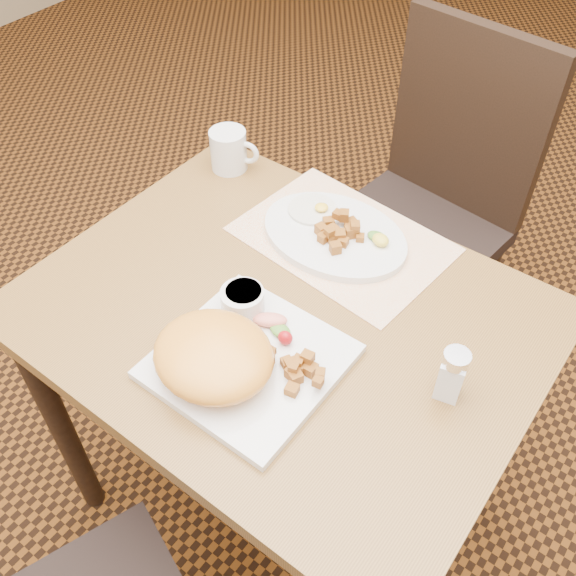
{
  "coord_description": "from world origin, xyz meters",
  "views": [
    {
      "loc": [
        0.47,
        -0.61,
        1.61
      ],
      "look_at": [
        0.02,
        -0.0,
        0.82
      ],
      "focal_mm": 40.0,
      "sensor_mm": 36.0,
      "label": 1
    }
  ],
  "objects_px": {
    "coffee_mug": "(230,150)",
    "salt_shaker": "(452,374)",
    "plate_oval": "(334,235)",
    "chair_far": "(432,197)",
    "table": "(283,348)",
    "plate_square": "(249,362)"
  },
  "relations": [
    {
      "from": "chair_far",
      "to": "plate_oval",
      "type": "bearing_deg",
      "value": 97.21
    },
    {
      "from": "plate_square",
      "to": "plate_oval",
      "type": "bearing_deg",
      "value": 100.31
    },
    {
      "from": "coffee_mug",
      "to": "plate_square",
      "type": "bearing_deg",
      "value": -46.29
    },
    {
      "from": "chair_far",
      "to": "salt_shaker",
      "type": "height_order",
      "value": "chair_far"
    },
    {
      "from": "chair_far",
      "to": "salt_shaker",
      "type": "bearing_deg",
      "value": 123.7
    },
    {
      "from": "coffee_mug",
      "to": "salt_shaker",
      "type": "bearing_deg",
      "value": -20.91
    },
    {
      "from": "chair_far",
      "to": "plate_square",
      "type": "height_order",
      "value": "chair_far"
    },
    {
      "from": "plate_oval",
      "to": "coffee_mug",
      "type": "distance_m",
      "value": 0.33
    },
    {
      "from": "plate_oval",
      "to": "salt_shaker",
      "type": "distance_m",
      "value": 0.4
    },
    {
      "from": "salt_shaker",
      "to": "coffee_mug",
      "type": "xyz_separation_m",
      "value": [
        -0.67,
        0.26,
        -0.01
      ]
    },
    {
      "from": "table",
      "to": "plate_oval",
      "type": "relative_size",
      "value": 2.96
    },
    {
      "from": "plate_oval",
      "to": "coffee_mug",
      "type": "xyz_separation_m",
      "value": [
        -0.32,
        0.06,
        0.04
      ]
    },
    {
      "from": "plate_square",
      "to": "plate_oval",
      "type": "relative_size",
      "value": 0.92
    },
    {
      "from": "table",
      "to": "chair_far",
      "type": "distance_m",
      "value": 0.72
    },
    {
      "from": "table",
      "to": "coffee_mug",
      "type": "xyz_separation_m",
      "value": [
        -0.36,
        0.27,
        0.16
      ]
    },
    {
      "from": "coffee_mug",
      "to": "plate_oval",
      "type": "bearing_deg",
      "value": -10.56
    },
    {
      "from": "chair_far",
      "to": "coffee_mug",
      "type": "bearing_deg",
      "value": 60.37
    },
    {
      "from": "plate_square",
      "to": "salt_shaker",
      "type": "distance_m",
      "value": 0.33
    },
    {
      "from": "table",
      "to": "coffee_mug",
      "type": "bearing_deg",
      "value": 142.39
    },
    {
      "from": "table",
      "to": "salt_shaker",
      "type": "distance_m",
      "value": 0.36
    },
    {
      "from": "chair_far",
      "to": "coffee_mug",
      "type": "distance_m",
      "value": 0.6
    },
    {
      "from": "plate_oval",
      "to": "salt_shaker",
      "type": "xyz_separation_m",
      "value": [
        0.35,
        -0.2,
        0.04
      ]
    }
  ]
}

